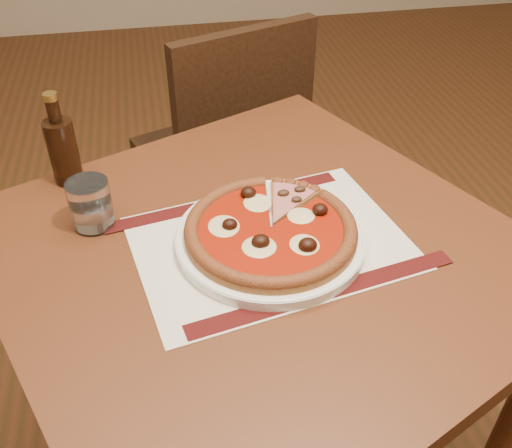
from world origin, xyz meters
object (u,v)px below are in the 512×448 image
(plate, at_px, (271,238))
(bottle, at_px, (63,148))
(table, at_px, (258,290))
(water_glass, at_px, (91,204))
(pizza, at_px, (271,229))
(chair_far, at_px, (229,145))

(plate, xyz_separation_m, bottle, (-0.33, 0.25, 0.06))
(table, xyz_separation_m, water_glass, (-0.26, 0.11, 0.14))
(plate, distance_m, pizza, 0.02)
(plate, bearing_deg, bottle, 142.73)
(table, bearing_deg, chair_far, 85.31)
(plate, xyz_separation_m, pizza, (-0.00, -0.00, 0.02))
(pizza, relative_size, bottle, 1.57)
(table, height_order, chair_far, chair_far)
(chair_far, relative_size, bottle, 4.88)
(pizza, bearing_deg, bottle, 142.69)
(chair_far, bearing_deg, pizza, 66.31)
(table, xyz_separation_m, pizza, (0.02, 0.00, 0.13))
(plate, height_order, water_glass, water_glass)
(table, bearing_deg, plate, 7.09)
(water_glass, bearing_deg, plate, -20.68)
(pizza, bearing_deg, table, -173.45)
(water_glass, bearing_deg, chair_far, 63.31)
(table, height_order, plate, plate)
(water_glass, height_order, bottle, bottle)
(table, distance_m, pizza, 0.13)
(table, distance_m, water_glass, 0.32)
(chair_far, xyz_separation_m, plate, (-0.04, -0.75, 0.27))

